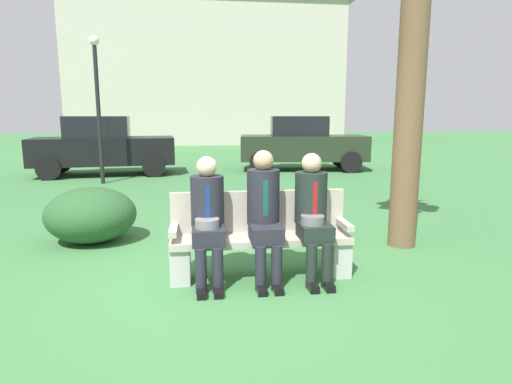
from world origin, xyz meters
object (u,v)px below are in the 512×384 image
seated_man_left (208,214)px  shrub_near_bench (300,210)px  parked_car_far (302,143)px  seated_man_middle (264,209)px  parked_car_near (103,146)px  seated_man_right (313,210)px  park_bench (260,237)px  shrub_mid_lawn (91,215)px  building_backdrop (208,73)px  street_lamp (97,95)px

seated_man_left → shrub_near_bench: size_ratio=1.22×
shrub_near_bench → parked_car_far: parked_car_far is taller
seated_man_middle → parked_car_near: size_ratio=0.33×
seated_man_right → shrub_near_bench: 1.86m
park_bench → seated_man_right: bearing=-13.6°
seated_man_right → parked_car_far: size_ratio=0.32×
shrub_near_bench → parked_car_far: bearing=76.4°
seated_man_right → shrub_mid_lawn: 3.13m
seated_man_right → parked_car_near: bearing=114.5°
building_backdrop → parked_car_far: bearing=-80.2°
park_bench → shrub_mid_lawn: park_bench is taller
parked_car_near → street_lamp: bearing=-79.9°
seated_man_left → parked_car_far: (3.14, 9.01, 0.12)m
seated_man_middle → park_bench: bearing=102.0°
seated_man_middle → shrub_near_bench: size_ratio=1.27×
seated_man_right → building_backdrop: size_ratio=0.08×
seated_man_right → shrub_near_bench: size_ratio=1.24×
seated_man_right → parked_car_near: 9.43m
seated_man_middle → building_backdrop: bearing=90.1°
parked_car_far → street_lamp: size_ratio=1.13×
seated_man_middle → parked_car_far: 9.36m
street_lamp → building_backdrop: 17.55m
seated_man_left → shrub_near_bench: seated_man_left is taller
parked_car_far → building_backdrop: (-2.60, 15.06, 3.51)m
parked_car_near → parked_car_far: same height
seated_man_middle → street_lamp: size_ratio=0.38×
parked_car_far → park_bench: bearing=-106.2°
park_bench → shrub_mid_lawn: 2.60m
parked_car_near → street_lamp: (0.29, -1.65, 1.36)m
parked_car_near → parked_car_far: size_ratio=0.99×
seated_man_right → building_backdrop: building_backdrop is taller
street_lamp → park_bench: bearing=-65.7°
seated_man_right → parked_car_near: size_ratio=0.33×
park_bench → parked_car_far: 9.26m
park_bench → shrub_mid_lawn: bearing=144.0°
park_bench → building_backdrop: (-0.02, 23.94, 3.93)m
street_lamp → building_backdrop: size_ratio=0.22×
seated_man_left → seated_man_middle: (0.58, 0.01, 0.03)m
seated_man_middle → shrub_mid_lawn: size_ratio=1.13×
seated_man_left → seated_man_middle: bearing=1.1°
shrub_mid_lawn → parked_car_far: size_ratio=0.30×
shrub_mid_lawn → parked_car_far: bearing=57.5°
seated_man_middle → shrub_mid_lawn: seated_man_middle is taller
shrub_near_bench → shrub_mid_lawn: size_ratio=0.88×
park_bench → shrub_mid_lawn: size_ratio=1.57×
street_lamp → seated_man_middle: bearing=-65.9°
parked_car_far → building_backdrop: building_backdrop is taller
street_lamp → building_backdrop: (3.06, 17.14, 2.15)m
shrub_near_bench → building_backdrop: building_backdrop is taller
parked_car_far → seated_man_right: bearing=-102.8°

